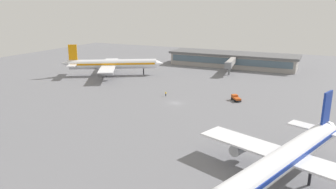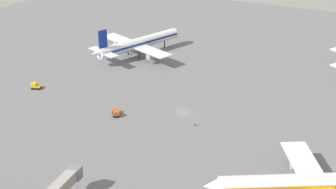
{
  "view_description": "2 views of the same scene",
  "coord_description": "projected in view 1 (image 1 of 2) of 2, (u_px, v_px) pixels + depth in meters",
  "views": [
    {
      "loc": [
        -43.01,
        96.54,
        31.65
      ],
      "look_at": [
        2.36,
        0.72,
        2.91
      ],
      "focal_mm": 34.69,
      "sensor_mm": 36.0,
      "label": 1
    },
    {
      "loc": [
        62.21,
        -130.88,
        71.63
      ],
      "look_at": [
        -4.54,
        -2.33,
        6.16
      ],
      "focal_mm": 54.65,
      "sensor_mm": 36.0,
      "label": 2
    }
  ],
  "objects": [
    {
      "name": "ground_crew_worker",
      "position": [
        166.0,
        94.0,
        118.71
      ],
      "size": [
        0.49,
        0.55,
        1.67
      ],
      "rotation": [
        0.0,
        0.0,
        5.91
      ],
      "color": "#1E2338",
      "rests_on": "ground"
    },
    {
      "name": "airplane_taxiing",
      "position": [
        112.0,
        64.0,
        153.49
      ],
      "size": [
        43.81,
        36.7,
        14.81
      ],
      "rotation": [
        0.0,
        0.0,
        3.67
      ],
      "color": "white",
      "rests_on": "ground"
    },
    {
      "name": "pushback_tractor",
      "position": [
        236.0,
        98.0,
        112.84
      ],
      "size": [
        4.2,
        4.64,
        1.9
      ],
      "rotation": [
        0.0,
        0.0,
        5.37
      ],
      "color": "black",
      "rests_on": "ground"
    },
    {
      "name": "airplane_at_gate",
      "position": [
        287.0,
        157.0,
        58.77
      ],
      "size": [
        37.6,
        45.69,
        14.4
      ],
      "rotation": [
        0.0,
        0.0,
        1.22
      ],
      "color": "white",
      "rests_on": "ground"
    },
    {
      "name": "terminal_building",
      "position": [
        233.0,
        59.0,
        177.4
      ],
      "size": [
        68.9,
        18.55,
        7.37
      ],
      "color": "#9E9993",
      "rests_on": "ground"
    },
    {
      "name": "ground",
      "position": [
        175.0,
        103.0,
        110.26
      ],
      "size": [
        288.0,
        288.0,
        0.0
      ],
      "primitive_type": "plane",
      "color": "slate"
    },
    {
      "name": "jet_bridge",
      "position": [
        231.0,
        63.0,
        158.5
      ],
      "size": [
        5.09,
        20.02,
        6.74
      ],
      "rotation": [
        0.0,
        0.0,
        1.68
      ],
      "color": "#9E9993",
      "rests_on": "ground"
    }
  ]
}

